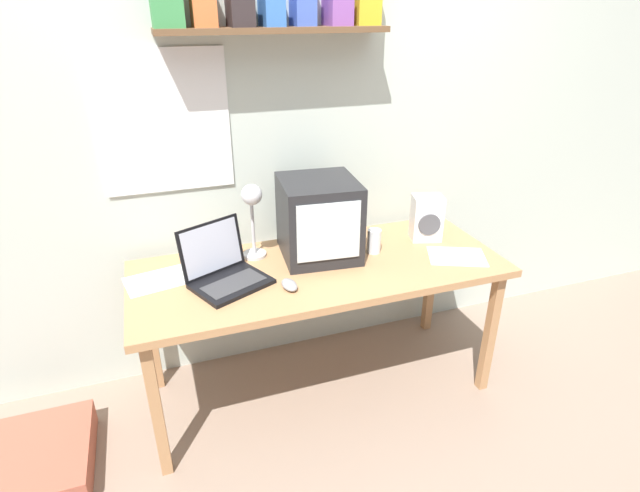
# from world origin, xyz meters

# --- Properties ---
(ground_plane) EXTENTS (12.00, 12.00, 0.00)m
(ground_plane) POSITION_xyz_m (0.00, 0.00, 0.00)
(ground_plane) COLOR gray
(back_wall) EXTENTS (5.60, 0.24, 2.60)m
(back_wall) POSITION_xyz_m (-0.01, 0.43, 1.31)
(back_wall) COLOR silver
(back_wall) RESTS_ON ground_plane
(corner_desk) EXTENTS (1.70, 0.69, 0.71)m
(corner_desk) POSITION_xyz_m (0.00, 0.00, 0.65)
(corner_desk) COLOR #B27F52
(corner_desk) RESTS_ON ground_plane
(crt_monitor) EXTENTS (0.38, 0.40, 0.37)m
(crt_monitor) POSITION_xyz_m (0.03, 0.12, 0.89)
(crt_monitor) COLOR #232326
(crt_monitor) RESTS_ON corner_desk
(laptop) EXTENTS (0.39, 0.37, 0.25)m
(laptop) POSITION_xyz_m (-0.44, 0.01, 0.77)
(laptop) COLOR black
(laptop) RESTS_ON corner_desk
(desk_lamp) EXTENTS (0.11, 0.16, 0.38)m
(desk_lamp) POSITION_xyz_m (-0.27, 0.16, 0.97)
(desk_lamp) COLOR silver
(desk_lamp) RESTS_ON corner_desk
(juice_glass) EXTENTS (0.07, 0.07, 0.12)m
(juice_glass) POSITION_xyz_m (0.29, 0.05, 0.76)
(juice_glass) COLOR white
(juice_glass) RESTS_ON corner_desk
(space_heater) EXTENTS (0.17, 0.15, 0.23)m
(space_heater) POSITION_xyz_m (0.60, 0.10, 0.82)
(space_heater) COLOR white
(space_heater) RESTS_ON corner_desk
(computer_mouse) EXTENTS (0.07, 0.11, 0.03)m
(computer_mouse) POSITION_xyz_m (-0.19, -0.15, 0.72)
(computer_mouse) COLOR gray
(computer_mouse) RESTS_ON corner_desk
(printed_handout) EXTENTS (0.32, 0.24, 0.00)m
(printed_handout) POSITION_xyz_m (-0.70, 0.10, 0.71)
(printed_handout) COLOR white
(printed_handout) RESTS_ON corner_desk
(open_notebook) EXTENTS (0.32, 0.28, 0.00)m
(open_notebook) POSITION_xyz_m (0.64, -0.13, 0.71)
(open_notebook) COLOR silver
(open_notebook) RESTS_ON corner_desk
(floor_cushion) EXTENTS (0.49, 0.49, 0.13)m
(floor_cushion) POSITION_xyz_m (-1.33, -0.11, 0.06)
(floor_cushion) COLOR #A65440
(floor_cushion) RESTS_ON ground_plane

